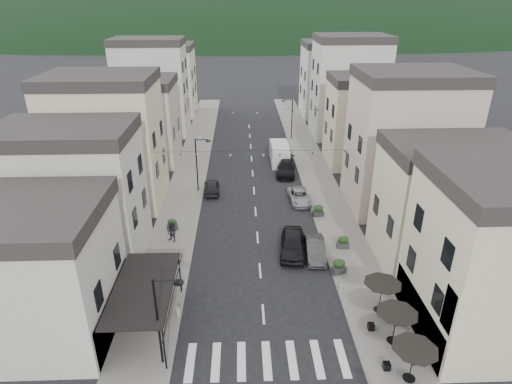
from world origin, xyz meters
TOP-DOWN VIEW (x-y plane):
  - sidewalk_left at (-7.50, 32.00)m, footprint 4.00×76.00m
  - sidewalk_right at (7.50, 32.00)m, footprint 4.00×76.00m
  - hill_backdrop at (0.00, 300.00)m, footprint 640.00×360.00m
  - boutique_building at (-15.50, 5.00)m, footprint 12.00×8.00m
  - bistro_building at (14.50, 4.00)m, footprint 10.00×8.00m
  - boutique_awning at (-7.25, 5.00)m, footprint 3.77×7.50m
  - buildings_row_left at (-14.50, 37.75)m, footprint 10.20×54.16m
  - buildings_row_right at (14.50, 36.59)m, footprint 10.20×54.16m
  - cafe_terrace at (7.70, 2.80)m, footprint 2.50×8.10m
  - streetlamp_left_near at (-5.82, 2.00)m, footprint 1.70×0.56m
  - streetlamp_left_far at (-5.82, 26.00)m, footprint 1.70×0.56m
  - streetlamp_right_far at (5.82, 44.00)m, footprint 1.70×0.56m
  - bollards at (0.00, 5.50)m, footprint 11.66×10.26m
  - bunting_near at (0.00, 22.00)m, footprint 19.00×0.28m
  - bunting_far at (0.00, 38.00)m, footprint 19.00×0.28m
  - parked_car_a at (2.81, 13.43)m, footprint 2.60×5.25m
  - parked_car_b at (4.60, 12.86)m, footprint 1.75×4.34m
  - parked_car_c at (4.60, 23.06)m, footprint 2.30×4.55m
  - parked_car_d at (4.01, 30.63)m, footprint 2.85×5.53m
  - parked_car_e at (-4.60, 25.68)m, footprint 1.87×4.14m
  - delivery_van at (3.51, 34.50)m, footprint 2.19×5.52m
  - pedestrian_a at (-8.77, 9.94)m, footprint 0.82×0.67m
  - pedestrian_b at (-7.41, 15.44)m, footprint 1.13×1.05m
  - planter_la at (-7.50, 10.10)m, footprint 1.16×0.74m
  - planter_lb at (-7.71, 17.53)m, footprint 1.08×0.83m
  - planter_ra at (6.00, 10.35)m, footprint 1.25×1.00m
  - planter_rb at (7.14, 13.91)m, footprint 1.04×0.62m
  - planter_rc at (6.00, 19.67)m, footprint 1.14×0.77m

SIDE VIEW (x-z plane):
  - hill_backdrop at x=0.00m, z-range -35.00..35.00m
  - sidewalk_left at x=-7.50m, z-range 0.00..0.12m
  - sidewalk_right at x=7.50m, z-range 0.00..0.12m
  - bollards at x=0.00m, z-range 0.12..0.72m
  - parked_car_c at x=4.60m, z-range 0.00..1.23m
  - planter_lb at x=-7.71m, z-range 0.10..1.17m
  - planter_rb at x=7.14m, z-range 0.10..1.23m
  - parked_car_e at x=-4.60m, z-range 0.00..1.38m
  - planter_rc at x=6.00m, z-range 0.10..1.28m
  - parked_car_b at x=4.60m, z-range 0.00..1.40m
  - planter_la at x=-7.50m, z-range 0.10..1.33m
  - planter_ra at x=6.00m, z-range 0.10..1.33m
  - parked_car_d at x=4.01m, z-range 0.00..1.53m
  - parked_car_a at x=2.81m, z-range 0.00..1.72m
  - pedestrian_b at x=-7.41m, z-range 0.12..1.98m
  - pedestrian_a at x=-8.77m, z-range 0.12..2.07m
  - delivery_van at x=3.51m, z-range -0.02..2.62m
  - cafe_terrace at x=7.70m, z-range 1.09..3.62m
  - boutique_awning at x=-7.25m, z-range 1.48..4.75m
  - streetlamp_left_near at x=-5.82m, z-range 0.70..6.70m
  - streetlamp_left_far at x=-5.82m, z-range 0.70..6.70m
  - streetlamp_right_far at x=5.82m, z-range 0.70..6.70m
  - boutique_building at x=-15.50m, z-range 0.00..8.00m
  - bistro_building at x=14.50m, z-range 0.00..10.00m
  - bunting_near at x=0.00m, z-range 5.34..5.96m
  - bunting_far at x=0.00m, z-range 5.34..5.96m
  - buildings_row_left at x=-14.50m, z-range -0.88..13.12m
  - buildings_row_right at x=14.50m, z-range -0.93..13.57m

